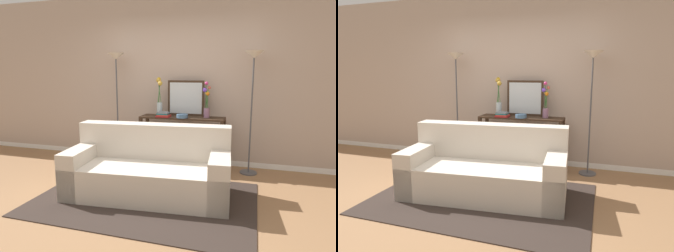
% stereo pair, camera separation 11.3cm
% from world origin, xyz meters
% --- Properties ---
extents(ground_plane, '(16.00, 16.00, 0.02)m').
position_xyz_m(ground_plane, '(0.00, 0.00, -0.01)').
color(ground_plane, '#936B47').
extents(back_wall, '(12.00, 0.15, 2.86)m').
position_xyz_m(back_wall, '(0.00, 1.96, 1.43)').
color(back_wall, white).
rests_on(back_wall, ground).
extents(area_rug, '(2.66, 1.77, 0.01)m').
position_xyz_m(area_rug, '(0.12, 0.24, 0.01)').
color(area_rug, '#332823').
rests_on(area_rug, ground).
extents(couch, '(2.09, 1.05, 0.88)m').
position_xyz_m(couch, '(0.11, 0.40, 0.31)').
color(couch, beige).
rests_on(couch, ground).
extents(console_table, '(1.37, 0.36, 0.84)m').
position_xyz_m(console_table, '(0.24, 1.60, 0.58)').
color(console_table, '#382619').
rests_on(console_table, ground).
extents(floor_lamp_left, '(0.28, 0.28, 1.87)m').
position_xyz_m(floor_lamp_left, '(-0.91, 1.59, 1.47)').
color(floor_lamp_left, '#4C4C51').
rests_on(floor_lamp_left, ground).
extents(floor_lamp_right, '(0.28, 0.28, 1.86)m').
position_xyz_m(floor_lamp_right, '(1.31, 1.59, 1.46)').
color(floor_lamp_right, '#4C4C51').
rests_on(floor_lamp_right, ground).
extents(wall_mirror, '(0.61, 0.02, 0.58)m').
position_xyz_m(wall_mirror, '(0.26, 1.75, 1.13)').
color(wall_mirror, '#382619').
rests_on(wall_mirror, console_table).
extents(vase_tall_flowers, '(0.12, 0.12, 0.63)m').
position_xyz_m(vase_tall_flowers, '(-0.16, 1.63, 1.13)').
color(vase_tall_flowers, silver).
rests_on(vase_tall_flowers, console_table).
extents(vase_short_flowers, '(0.13, 0.12, 0.57)m').
position_xyz_m(vase_short_flowers, '(0.63, 1.62, 1.09)').
color(vase_short_flowers, gray).
rests_on(vase_short_flowers, console_table).
extents(fruit_bowl, '(0.18, 0.18, 0.06)m').
position_xyz_m(fruit_bowl, '(0.27, 1.49, 0.88)').
color(fruit_bowl, '#4C7093').
rests_on(fruit_bowl, console_table).
extents(book_stack, '(0.23, 0.17, 0.08)m').
position_xyz_m(book_stack, '(-0.04, 1.48, 0.88)').
color(book_stack, maroon).
rests_on(book_stack, console_table).
extents(book_row_under_console, '(0.36, 0.17, 0.13)m').
position_xyz_m(book_row_under_console, '(-0.15, 1.60, 0.06)').
color(book_row_under_console, '#2D2D33').
rests_on(book_row_under_console, ground).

